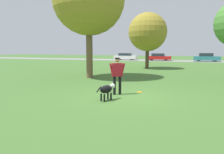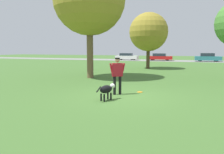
{
  "view_description": "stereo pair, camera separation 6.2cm",
  "coord_description": "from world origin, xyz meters",
  "px_view_note": "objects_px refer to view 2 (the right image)",
  "views": [
    {
      "loc": [
        2.75,
        -9.24,
        2.11
      ],
      "look_at": [
        -0.39,
        -0.36,
        0.9
      ],
      "focal_mm": 35.0,
      "sensor_mm": 36.0,
      "label": 1
    },
    {
      "loc": [
        2.8,
        -9.22,
        2.11
      ],
      "look_at": [
        -0.39,
        -0.36,
        0.9
      ],
      "focal_mm": 35.0,
      "sensor_mm": 36.0,
      "label": 2
    }
  ],
  "objects_px": {
    "person": "(117,73)",
    "parked_car_white": "(127,57)",
    "tree_mid_center": "(149,32)",
    "parked_car_teal": "(208,57)",
    "frisbee": "(140,92)",
    "parked_car_red": "(160,57)",
    "dog": "(107,89)"
  },
  "relations": [
    {
      "from": "dog",
      "to": "parked_car_white",
      "type": "height_order",
      "value": "parked_car_white"
    },
    {
      "from": "tree_mid_center",
      "to": "parked_car_white",
      "type": "bearing_deg",
      "value": 113.15
    },
    {
      "from": "parked_car_red",
      "to": "parked_car_teal",
      "type": "bearing_deg",
      "value": -4.71
    },
    {
      "from": "frisbee",
      "to": "parked_car_white",
      "type": "relative_size",
      "value": 0.06
    },
    {
      "from": "dog",
      "to": "parked_car_white",
      "type": "bearing_deg",
      "value": 37.5
    },
    {
      "from": "dog",
      "to": "parked_car_red",
      "type": "distance_m",
      "value": 32.51
    },
    {
      "from": "parked_car_white",
      "to": "parked_car_red",
      "type": "xyz_separation_m",
      "value": [
        6.28,
        0.19,
        0.01
      ]
    },
    {
      "from": "person",
      "to": "parked_car_white",
      "type": "relative_size",
      "value": 0.4
    },
    {
      "from": "parked_car_teal",
      "to": "parked_car_red",
      "type": "bearing_deg",
      "value": 175.16
    },
    {
      "from": "person",
      "to": "parked_car_white",
      "type": "xyz_separation_m",
      "value": [
        -8.45,
        31.02,
        -0.39
      ]
    },
    {
      "from": "frisbee",
      "to": "parked_car_teal",
      "type": "height_order",
      "value": "parked_car_teal"
    },
    {
      "from": "person",
      "to": "tree_mid_center",
      "type": "xyz_separation_m",
      "value": [
        -1.18,
        14.0,
        2.86
      ]
    },
    {
      "from": "tree_mid_center",
      "to": "parked_car_teal",
      "type": "relative_size",
      "value": 1.41
    },
    {
      "from": "dog",
      "to": "parked_car_white",
      "type": "relative_size",
      "value": 0.24
    },
    {
      "from": "parked_car_red",
      "to": "frisbee",
      "type": "bearing_deg",
      "value": -86.14
    },
    {
      "from": "person",
      "to": "tree_mid_center",
      "type": "bearing_deg",
      "value": 64.15
    },
    {
      "from": "dog",
      "to": "frisbee",
      "type": "distance_m",
      "value": 2.36
    },
    {
      "from": "tree_mid_center",
      "to": "parked_car_white",
      "type": "height_order",
      "value": "tree_mid_center"
    },
    {
      "from": "person",
      "to": "parked_car_red",
      "type": "relative_size",
      "value": 0.39
    },
    {
      "from": "dog",
      "to": "parked_car_teal",
      "type": "xyz_separation_m",
      "value": [
        5.89,
        32.05,
        0.23
      ]
    },
    {
      "from": "frisbee",
      "to": "tree_mid_center",
      "type": "height_order",
      "value": "tree_mid_center"
    },
    {
      "from": "tree_mid_center",
      "to": "parked_car_red",
      "type": "distance_m",
      "value": 17.54
    },
    {
      "from": "person",
      "to": "parked_car_white",
      "type": "bearing_deg",
      "value": 74.58
    },
    {
      "from": "tree_mid_center",
      "to": "person",
      "type": "bearing_deg",
      "value": -85.19
    },
    {
      "from": "tree_mid_center",
      "to": "parked_car_red",
      "type": "height_order",
      "value": "tree_mid_center"
    },
    {
      "from": "tree_mid_center",
      "to": "parked_car_teal",
      "type": "distance_m",
      "value": 18.5
    },
    {
      "from": "parked_car_white",
      "to": "parked_car_teal",
      "type": "xyz_separation_m",
      "value": [
        14.3,
        -0.2,
        0.04
      ]
    },
    {
      "from": "person",
      "to": "frisbee",
      "type": "height_order",
      "value": "person"
    },
    {
      "from": "tree_mid_center",
      "to": "parked_car_white",
      "type": "relative_size",
      "value": 1.39
    },
    {
      "from": "tree_mid_center",
      "to": "parked_car_white",
      "type": "distance_m",
      "value": 18.79
    },
    {
      "from": "parked_car_white",
      "to": "frisbee",
      "type": "bearing_deg",
      "value": -72.81
    },
    {
      "from": "parked_car_white",
      "to": "parked_car_teal",
      "type": "bearing_deg",
      "value": -0.83
    }
  ]
}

